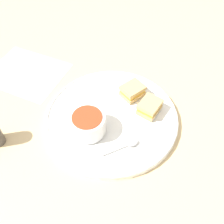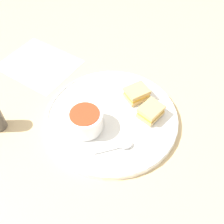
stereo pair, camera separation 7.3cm
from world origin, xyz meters
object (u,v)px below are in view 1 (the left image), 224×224
Objects in this scene: spoon at (129,143)px; sandwich_half_far at (133,91)px; sandwich_half_near at (150,107)px; soup_bowl at (88,124)px.

spoon is 1.02× the size of sandwich_half_far.
sandwich_half_near and sandwich_half_far have the same top height.
sandwich_half_far is at bearing 156.40° from soup_bowl.
sandwich_half_near is 0.08m from sandwich_half_far.
sandwich_half_far is (-0.17, 0.07, -0.01)m from soup_bowl.
soup_bowl is at bearing 132.64° from spoon.
sandwich_half_far reaches higher than spoon.
soup_bowl is 0.18m from sandwich_half_near.
soup_bowl is 1.14× the size of sandwich_half_far.
soup_bowl is 0.12m from spoon.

